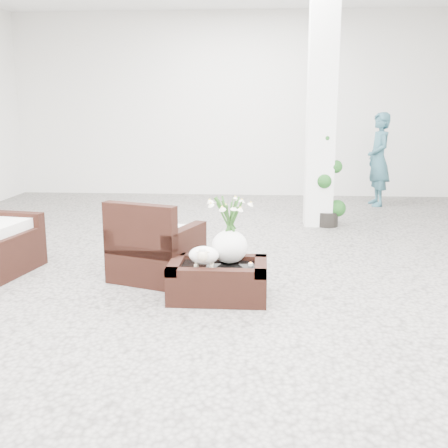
{
  "coord_description": "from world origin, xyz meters",
  "views": [
    {
      "loc": [
        0.37,
        -5.37,
        1.77
      ],
      "look_at": [
        0.0,
        -0.1,
        0.62
      ],
      "focal_mm": 44.19,
      "sensor_mm": 36.0,
      "label": 1
    }
  ],
  "objects": [
    {
      "name": "ground",
      "position": [
        0.0,
        0.0,
        0.0
      ],
      "size": [
        11.0,
        11.0,
        0.0
      ],
      "primitive_type": "plane",
      "color": "gray",
      "rests_on": "ground"
    },
    {
      "name": "column",
      "position": [
        1.2,
        2.8,
        1.75
      ],
      "size": [
        0.4,
        0.4,
        3.5
      ],
      "primitive_type": "cube",
      "color": "white",
      "rests_on": "ground"
    },
    {
      "name": "coffee_table",
      "position": [
        -0.03,
        -0.5,
        0.16
      ],
      "size": [
        0.9,
        0.6,
        0.31
      ],
      "primitive_type": "cube",
      "color": "black",
      "rests_on": "ground"
    },
    {
      "name": "sheep_figurine",
      "position": [
        -0.15,
        -0.6,
        0.42
      ],
      "size": [
        0.28,
        0.23,
        0.21
      ],
      "primitive_type": "ellipsoid",
      "color": "white",
      "rests_on": "coffee_table"
    },
    {
      "name": "planter_narcissus",
      "position": [
        0.07,
        -0.4,
        0.71
      ],
      "size": [
        0.44,
        0.44,
        0.8
      ],
      "primitive_type": null,
      "color": "white",
      "rests_on": "coffee_table"
    },
    {
      "name": "tealight",
      "position": [
        0.27,
        -0.48,
        0.33
      ],
      "size": [
        0.04,
        0.04,
        0.03
      ],
      "primitive_type": "cylinder",
      "color": "white",
      "rests_on": "coffee_table"
    },
    {
      "name": "armchair",
      "position": [
        -0.71,
        0.07,
        0.42
      ],
      "size": [
        0.99,
        0.97,
        0.83
      ],
      "primitive_type": "cube",
      "rotation": [
        0.0,
        0.0,
        2.79
      ],
      "color": "black",
      "rests_on": "ground"
    },
    {
      "name": "topiary",
      "position": [
        1.33,
        2.71,
        0.67
      ],
      "size": [
        0.36,
        0.36,
        1.34
      ],
      "primitive_type": null,
      "color": "#154115",
      "rests_on": "ground"
    },
    {
      "name": "shopper",
      "position": [
        2.4,
        4.51,
        0.82
      ],
      "size": [
        0.46,
        0.64,
        1.64
      ],
      "primitive_type": "imported",
      "rotation": [
        0.0,
        0.0,
        -1.46
      ],
      "color": "#305D6C",
      "rests_on": "ground"
    }
  ]
}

